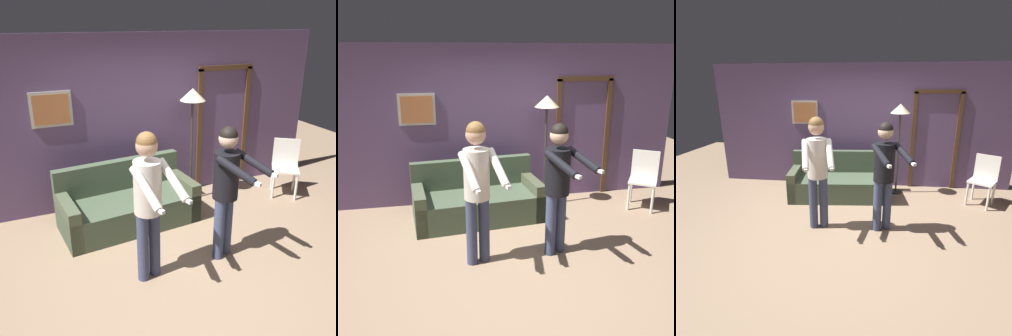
{
  "view_description": "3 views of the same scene",
  "coord_description": "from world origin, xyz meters",
  "views": [
    {
      "loc": [
        -1.74,
        -3.34,
        2.77
      ],
      "look_at": [
        -0.3,
        0.05,
        1.3
      ],
      "focal_mm": 40.0,
      "sensor_mm": 36.0,
      "label": 1
    },
    {
      "loc": [
        -1.0,
        -4.01,
        2.44
      ],
      "look_at": [
        -0.17,
        0.18,
        1.13
      ],
      "focal_mm": 40.0,
      "sensor_mm": 36.0,
      "label": 2
    },
    {
      "loc": [
        0.29,
        -3.63,
        2.14
      ],
      "look_at": [
        -0.14,
        -0.0,
        1.0
      ],
      "focal_mm": 28.0,
      "sensor_mm": 36.0,
      "label": 3
    }
  ],
  "objects": [
    {
      "name": "person_standing_left",
      "position": [
        -0.54,
        0.01,
        1.05
      ],
      "size": [
        0.54,
        0.68,
        1.73
      ],
      "color": "#3C4366",
      "rests_on": "ground_plane"
    },
    {
      "name": "back_wall_assembly",
      "position": [
        0.01,
        2.03,
        1.3
      ],
      "size": [
        6.4,
        0.1,
        2.6
      ],
      "color": "#59436A",
      "rests_on": "ground_plane"
    },
    {
      "name": "ground_plane",
      "position": [
        0.0,
        0.0,
        0.0
      ],
      "size": [
        12.0,
        12.0,
        0.0
      ],
      "primitive_type": "plane",
      "color": "#9C8064"
    },
    {
      "name": "person_standing_right",
      "position": [
        0.45,
        0.04,
        1.01
      ],
      "size": [
        0.59,
        0.73,
        1.67
      ],
      "color": "#3E486C",
      "rests_on": "ground_plane"
    },
    {
      "name": "torchiere_lamp",
      "position": [
        0.77,
        1.6,
        1.56
      ],
      "size": [
        0.38,
        0.38,
        1.82
      ],
      "color": "#332D28",
      "rests_on": "ground_plane"
    },
    {
      "name": "dining_chair_distant",
      "position": [
        2.34,
        1.23,
        0.53
      ],
      "size": [
        0.59,
        0.59,
        0.93
      ],
      "color": "silver",
      "rests_on": "ground_plane"
    },
    {
      "name": "couch",
      "position": [
        -0.4,
        1.28,
        0.28
      ],
      "size": [
        1.97,
        1.03,
        0.87
      ],
      "color": "#475741",
      "rests_on": "ground_plane"
    }
  ]
}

